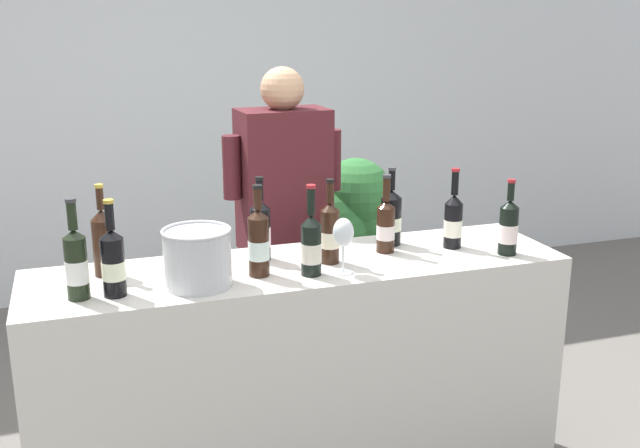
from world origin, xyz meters
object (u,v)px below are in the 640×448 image
object	(u,v)px
wine_bottle_10	(103,241)
potted_shrub	(337,237)
wine_bottle_6	(391,217)
ice_bucket	(197,257)
wine_bottle_3	(260,230)
wine_bottle_7	(330,232)
wine_bottle_0	(312,244)
wine_bottle_5	(259,242)
wine_bottle_1	(76,263)
person_server	(285,255)
wine_bottle_2	(453,221)
wine_bottle_8	(508,227)
wine_bottle_9	(113,262)
wine_bottle_4	(386,225)
wine_glass	(343,235)

from	to	relation	value
wine_bottle_10	potted_shrub	world-z (taller)	wine_bottle_10
wine_bottle_6	potted_shrub	distance (m)	0.85
ice_bucket	wine_bottle_3	bearing A→B (deg)	37.61
wine_bottle_3	wine_bottle_7	distance (m)	0.27
wine_bottle_0	ice_bucket	xyz separation A→B (m)	(-0.41, 0.02, -0.01)
wine_bottle_5	wine_bottle_7	size ratio (longest dim) A/B	1.03
wine_bottle_1	ice_bucket	size ratio (longest dim) A/B	1.42
wine_bottle_0	person_server	size ratio (longest dim) A/B	0.20
wine_bottle_2	wine_bottle_7	xyz separation A→B (m)	(-0.53, -0.02, 0.01)
wine_bottle_2	wine_bottle_6	bearing A→B (deg)	151.41
wine_bottle_8	wine_bottle_5	bearing A→B (deg)	176.06
wine_bottle_10	person_server	world-z (taller)	person_server
wine_bottle_1	wine_bottle_9	world-z (taller)	wine_bottle_1
wine_bottle_1	wine_bottle_9	distance (m)	0.12
wine_bottle_10	person_server	size ratio (longest dim) A/B	0.20
wine_bottle_9	wine_bottle_4	bearing A→B (deg)	8.46
wine_bottle_1	person_server	distance (m)	1.20
wine_bottle_10	potted_shrub	size ratio (longest dim) A/B	0.28
wine_bottle_1	person_server	size ratio (longest dim) A/B	0.20
wine_bottle_0	potted_shrub	xyz separation A→B (m)	(0.47, 1.04, -0.31)
wine_bottle_2	wine_bottle_6	distance (m)	0.25
wine_bottle_5	wine_bottle_8	xyz separation A→B (m)	(0.98, -0.07, -0.02)
wine_bottle_6	wine_bottle_10	xyz separation A→B (m)	(-1.13, -0.02, 0.01)
wine_bottle_3	person_server	world-z (taller)	person_server
wine_bottle_0	wine_bottle_2	xyz separation A→B (m)	(0.64, 0.13, -0.00)
wine_bottle_1	wine_glass	xyz separation A→B (m)	(0.92, -0.03, 0.02)
wine_bottle_9	ice_bucket	size ratio (longest dim) A/B	1.37
wine_bottle_2	wine_bottle_6	xyz separation A→B (m)	(-0.22, 0.12, 0.00)
wine_bottle_2	wine_bottle_9	size ratio (longest dim) A/B	0.98
wine_bottle_1	wine_bottle_0	bearing A→B (deg)	-1.42
wine_bottle_3	wine_bottle_9	xyz separation A→B (m)	(-0.56, -0.22, 0.00)
wine_bottle_3	wine_glass	world-z (taller)	wine_bottle_3
wine_bottle_2	wine_bottle_10	bearing A→B (deg)	175.82
wine_bottle_5	potted_shrub	distance (m)	1.23
wine_bottle_8	wine_bottle_6	bearing A→B (deg)	144.86
wine_bottle_0	wine_bottle_7	xyz separation A→B (m)	(0.11, 0.11, 0.00)
wine_bottle_1	wine_bottle_4	bearing A→B (deg)	7.16
wine_bottle_8	potted_shrub	bearing A→B (deg)	107.18
wine_bottle_0	wine_bottle_3	size ratio (longest dim) A/B	1.03
wine_bottle_5	potted_shrub	bearing A→B (deg)	56.52
wine_bottle_2	wine_bottle_10	xyz separation A→B (m)	(-1.34, 0.10, 0.02)
wine_glass	potted_shrub	world-z (taller)	potted_shrub
wine_bottle_7	wine_bottle_0	bearing A→B (deg)	-133.98
wine_bottle_1	person_server	xyz separation A→B (m)	(0.91, 0.73, -0.29)
wine_bottle_0	person_server	bearing A→B (deg)	81.81
wine_bottle_3	wine_bottle_4	size ratio (longest dim) A/B	1.04
wine_bottle_3	ice_bucket	bearing A→B (deg)	-142.39
wine_bottle_8	ice_bucket	world-z (taller)	wine_bottle_8
wine_bottle_1	wine_bottle_6	world-z (taller)	wine_bottle_1
wine_bottle_4	wine_bottle_8	world-z (taller)	wine_bottle_4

